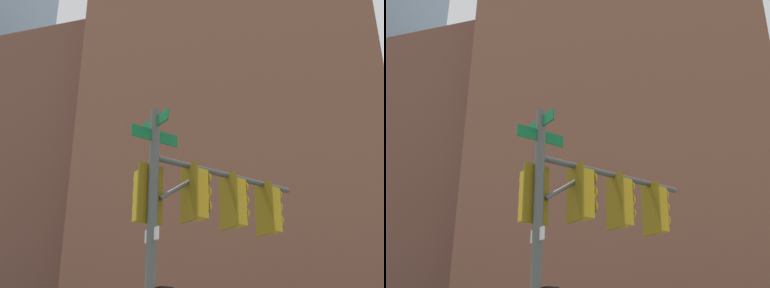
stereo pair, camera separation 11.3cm
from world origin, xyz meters
TOP-DOWN VIEW (x-y plane):
  - signal_pole_assembly at (0.66, -0.46)m, footprint 3.35×2.82m
  - building_brick_nearside at (31.64, 3.74)m, footprint 22.21×21.69m
  - building_brick_midblock at (34.01, 19.65)m, footprint 16.88×19.28m
  - building_brick_farside at (40.14, 23.91)m, footprint 22.10×17.40m

SIDE VIEW (x-z plane):
  - signal_pole_assembly at x=0.66m, z-range 1.09..7.14m
  - building_brick_farside at x=40.14m, z-range 0.00..30.16m
  - building_brick_midblock at x=34.01m, z-range 0.00..30.80m
  - building_brick_nearside at x=31.64m, z-range 0.00..39.06m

